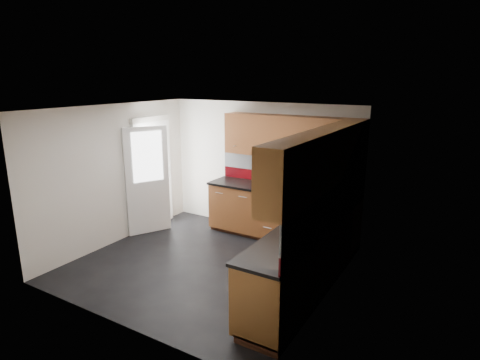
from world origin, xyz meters
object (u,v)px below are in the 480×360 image
Objects in this scene: gas_hob at (275,188)px; utensil_pot at (264,178)px; toaster at (309,185)px; food_processor at (332,196)px.

utensil_pot is at bearing 151.30° from gas_hob.
food_processor is (0.59, -0.56, 0.05)m from toaster.
toaster reaches higher than gas_hob.
food_processor reaches higher than toaster.
gas_hob is 1.86× the size of food_processor.
gas_hob is 1.22m from food_processor.
food_processor is at bearing -43.35° from toaster.
utensil_pot reaches higher than gas_hob.
toaster is 0.81m from food_processor.
gas_hob is 0.37m from utensil_pot.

